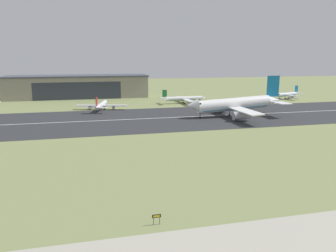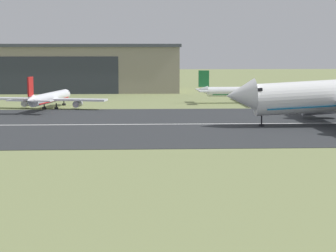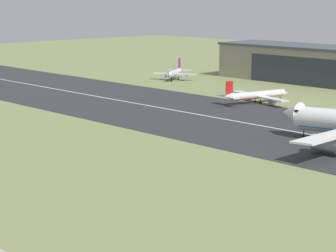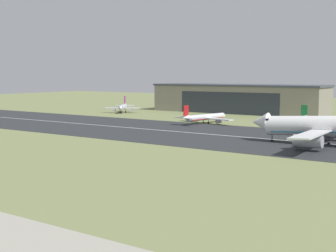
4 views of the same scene
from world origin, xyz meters
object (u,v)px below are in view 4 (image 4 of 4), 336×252
Objects in this scene: airplane_landing at (329,127)px; airplane_parked_east at (123,107)px; airplane_parked_west at (205,117)px; airplane_parked_centre at (335,121)px.

airplane_landing reaches higher than airplane_parked_east.
airplane_parked_centre is at bearing 15.68° from airplane_parked_west.
airplane_parked_east reaches higher than airplane_parked_centre.
airplane_parked_centre reaches higher than airplane_parked_west.
airplane_landing is 1.79× the size of airplane_parked_west.
airplane_parked_east is (-112.27, 51.93, -2.36)m from airplane_landing.
airplane_parked_centre is at bearing 102.27° from airplane_landing.
airplane_parked_east is (-57.81, 20.71, 0.39)m from airplane_parked_west.
airplane_parked_centre is (-9.53, 43.83, -2.52)m from airplane_landing.
airplane_parked_west is 46.67m from airplane_parked_centre.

